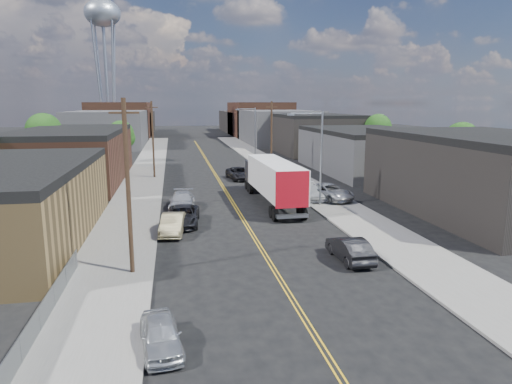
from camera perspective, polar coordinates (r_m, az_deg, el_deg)
name	(u,v)px	position (r m, az deg, el deg)	size (l,w,h in m)	color
ground	(208,163)	(76.64, -6.01, 3.69)	(260.00, 260.00, 0.00)	black
centerline	(217,176)	(61.83, -4.94, 1.96)	(0.32, 120.00, 0.01)	gold
sidewalk_left	(144,178)	(61.69, -13.77, 1.73)	(5.00, 140.00, 0.15)	slate
sidewalk_right	(285,174)	(63.40, 3.64, 2.27)	(5.00, 140.00, 0.15)	slate
warehouse_brown	(73,156)	(61.40, -21.92, 4.24)	(12.00, 26.00, 6.60)	#47291C
industrial_right_a	(489,174)	(45.65, 27.10, 2.07)	(14.00, 22.00, 7.10)	black
industrial_right_b	(368,150)	(68.04, 13.78, 5.10)	(14.00, 24.00, 6.10)	#343436
industrial_right_c	(314,134)	(92.25, 7.21, 7.27)	(14.00, 22.00, 7.60)	black
skyline_left_a	(110,128)	(111.88, -17.83, 7.58)	(16.00, 30.00, 8.00)	#343436
skyline_right_a	(278,127)	(113.88, 2.74, 8.14)	(16.00, 30.00, 8.00)	#343436
skyline_left_b	(121,120)	(136.65, -16.53, 8.60)	(16.00, 26.00, 10.00)	#47291C
skyline_right_b	(259,119)	(138.29, 0.39, 9.07)	(16.00, 26.00, 10.00)	#47291C
skyline_left_c	(128,123)	(156.59, -15.73, 8.34)	(16.00, 40.00, 7.00)	black
skyline_right_c	(248,122)	(158.03, -0.98, 8.77)	(16.00, 40.00, 7.00)	black
water_tower	(103,19)	(128.59, -18.62, 19.85)	(9.00, 9.00, 36.90)	gray
streetlight_near	(317,151)	(43.13, 7.66, 5.11)	(3.39, 0.25, 9.00)	gray
streetlight_far	(253,130)	(77.08, -0.40, 7.77)	(3.39, 0.25, 9.00)	gray
utility_pole_left_near	(128,187)	(26.33, -15.71, 0.64)	(1.60, 0.26, 10.00)	black
utility_pole_left_far	(153,139)	(61.03, -12.76, 6.47)	(1.60, 0.26, 10.00)	black
utility_pole_right	(271,136)	(65.45, 1.94, 7.02)	(1.60, 0.26, 10.00)	black
chainlink_fence	(39,320)	(22.11, -25.46, -14.25)	(0.05, 16.00, 1.22)	slate
tree_left_mid	(44,133)	(73.25, -24.93, 6.70)	(5.10, 5.04, 8.37)	black
tree_left_far	(121,135)	(78.42, -16.48, 6.82)	(4.35, 4.20, 6.97)	black
tree_right_near	(462,142)	(63.11, 24.31, 5.66)	(4.60, 4.48, 7.44)	black
tree_right_far	(378,129)	(83.92, 15.02, 7.56)	(4.85, 4.76, 7.91)	black
semi_truck	(271,178)	(44.97, 1.92, 1.75)	(3.06, 16.49, 4.31)	silver
car_left_a	(161,335)	(19.38, -11.84, -17.05)	(1.53, 3.81, 1.30)	#BABEC0
car_left_b	(173,224)	(34.97, -10.37, -3.97)	(1.61, 4.61, 1.52)	#867C58
car_left_c	(182,216)	(37.35, -9.17, -2.95)	(2.56, 5.56, 1.55)	black
car_left_d	(182,201)	(42.75, -9.21, -1.14)	(2.22, 5.47, 1.59)	#B5B7BB
car_right_oncoming	(350,249)	(29.30, 11.63, -6.98)	(1.60, 4.59, 1.51)	black
car_right_lot_a	(328,192)	(46.37, 9.04, 0.02)	(2.69, 5.83, 1.62)	#A9ABAF
car_right_lot_b	(313,192)	(46.64, 7.16, 0.02)	(2.00, 4.92, 1.43)	silver
car_right_lot_c	(283,172)	(58.91, 3.43, 2.45)	(1.88, 4.67, 1.59)	black
car_ahead_truck	(240,173)	(59.08, -2.08, 2.33)	(2.60, 5.64, 1.57)	black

